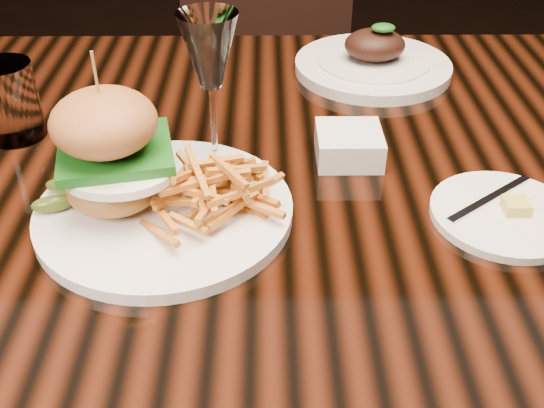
{
  "coord_description": "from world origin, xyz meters",
  "views": [
    {
      "loc": [
        -0.02,
        -0.69,
        1.19
      ],
      "look_at": [
        -0.02,
        -0.17,
        0.81
      ],
      "focal_mm": 42.0,
      "sensor_mm": 36.0,
      "label": 1
    }
  ],
  "objects_px": {
    "burger_plate": "(153,179)",
    "dining_table": "(283,212)",
    "far_dish": "(373,62)",
    "chair_far": "(269,51)",
    "wine_glass": "(209,56)"
  },
  "relations": [
    {
      "from": "dining_table",
      "to": "burger_plate",
      "type": "relative_size",
      "value": 5.47
    },
    {
      "from": "far_dish",
      "to": "chair_far",
      "type": "height_order",
      "value": "chair_far"
    },
    {
      "from": "burger_plate",
      "to": "chair_far",
      "type": "xyz_separation_m",
      "value": [
        0.13,
        1.0,
        -0.26
      ]
    },
    {
      "from": "dining_table",
      "to": "far_dish",
      "type": "relative_size",
      "value": 6.26
    },
    {
      "from": "far_dish",
      "to": "burger_plate",
      "type": "bearing_deg",
      "value": -127.3
    },
    {
      "from": "burger_plate",
      "to": "far_dish",
      "type": "bearing_deg",
      "value": 52.78
    },
    {
      "from": "chair_far",
      "to": "burger_plate",
      "type": "bearing_deg",
      "value": -100.07
    },
    {
      "from": "wine_glass",
      "to": "far_dish",
      "type": "distance_m",
      "value": 0.39
    },
    {
      "from": "burger_plate",
      "to": "chair_far",
      "type": "bearing_deg",
      "value": 82.53
    },
    {
      "from": "wine_glass",
      "to": "chair_far",
      "type": "xyz_separation_m",
      "value": [
        0.07,
        0.88,
        -0.35
      ]
    },
    {
      "from": "wine_glass",
      "to": "chair_far",
      "type": "distance_m",
      "value": 0.95
    },
    {
      "from": "dining_table",
      "to": "burger_plate",
      "type": "distance_m",
      "value": 0.22
    },
    {
      "from": "dining_table",
      "to": "far_dish",
      "type": "bearing_deg",
      "value": 61.66
    },
    {
      "from": "burger_plate",
      "to": "dining_table",
      "type": "bearing_deg",
      "value": 36.79
    },
    {
      "from": "wine_glass",
      "to": "chair_far",
      "type": "height_order",
      "value": "chair_far"
    }
  ]
}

